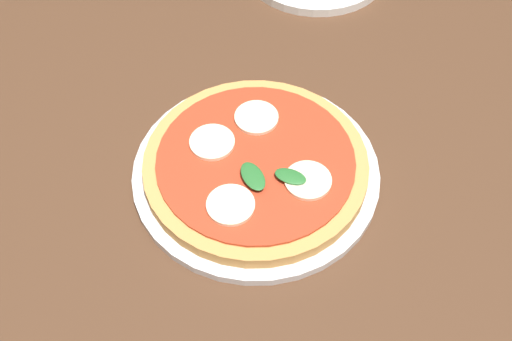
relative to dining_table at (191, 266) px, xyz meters
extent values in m
cube|color=#4C301E|center=(0.00, 0.00, 0.07)|extent=(1.60, 0.95, 0.04)
cube|color=#4C301E|center=(0.72, -0.40, -0.30)|extent=(0.07, 0.07, 0.69)
cube|color=#4C301E|center=(0.72, 0.40, -0.30)|extent=(0.07, 0.07, 0.69)
cylinder|color=silver|center=(0.10, -0.06, 0.09)|extent=(0.31, 0.31, 0.01)
cylinder|color=tan|center=(0.10, -0.06, 0.11)|extent=(0.27, 0.27, 0.02)
cylinder|color=#B7381E|center=(0.10, -0.06, 0.12)|extent=(0.24, 0.24, 0.00)
cylinder|color=beige|center=(0.16, -0.04, 0.12)|extent=(0.06, 0.06, 0.00)
cylinder|color=beige|center=(0.11, 0.00, 0.12)|extent=(0.06, 0.06, 0.00)
cylinder|color=beige|center=(0.03, -0.05, 0.12)|extent=(0.06, 0.06, 0.00)
cylinder|color=beige|center=(0.08, -0.13, 0.12)|extent=(0.06, 0.06, 0.00)
ellipsoid|color=#286B2D|center=(0.07, -0.06, 0.13)|extent=(0.05, 0.05, 0.00)
ellipsoid|color=#286B2D|center=(0.08, -0.11, 0.13)|extent=(0.03, 0.04, 0.00)
camera|label=1|loc=(-0.35, -0.19, 0.72)|focal=44.24mm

